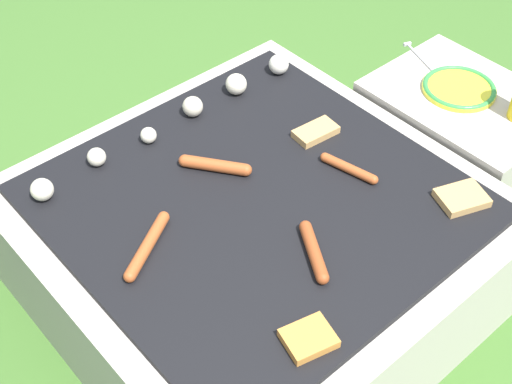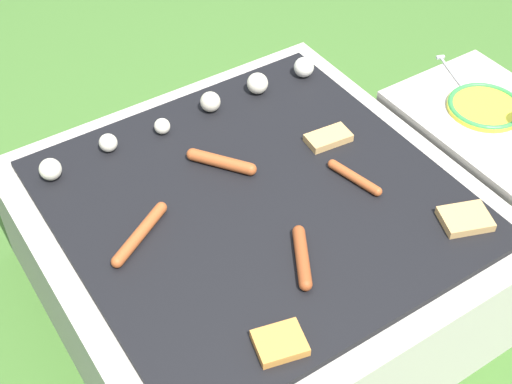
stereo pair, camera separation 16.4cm
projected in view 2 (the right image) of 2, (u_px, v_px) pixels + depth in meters
name	position (u px, v px, depth m)	size (l,w,h in m)	color
ground_plane	(256.00, 292.00, 1.91)	(14.00, 14.00, 0.00)	#3D6628
grill	(256.00, 249.00, 1.78)	(0.99, 0.99, 0.36)	#B2AA9E
side_ledge	(478.00, 165.00, 2.00)	(0.37, 0.49, 0.36)	#B2AA9E
sausage_back_left	(221.00, 162.00, 1.72)	(0.12, 0.15, 0.03)	#A34C23
sausage_front_center	(140.00, 234.00, 1.56)	(0.18, 0.12, 0.03)	#A34C23
sausage_back_right	(354.00, 177.00, 1.69)	(0.05, 0.16, 0.02)	#A34C23
sausage_front_right	(302.00, 257.00, 1.51)	(0.10, 0.15, 0.03)	#93421E
bread_slice_left	(280.00, 343.00, 1.36)	(0.11, 0.10, 0.02)	#D18438
bread_slice_center	(328.00, 138.00, 1.79)	(0.12, 0.07, 0.02)	tan
bread_slice_right	(465.00, 219.00, 1.59)	(0.13, 0.12, 0.02)	tan
mushroom_row	(201.00, 107.00, 1.86)	(0.80, 0.07, 0.06)	beige
plate_colorful	(485.00, 107.00, 1.89)	(0.20, 0.20, 0.02)	yellow
fork_utensil	(453.00, 75.00, 2.00)	(0.09, 0.20, 0.01)	silver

